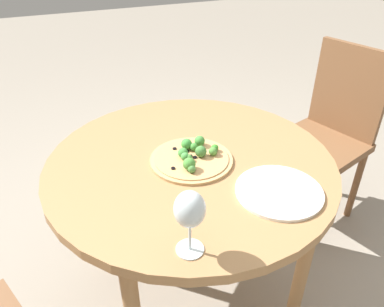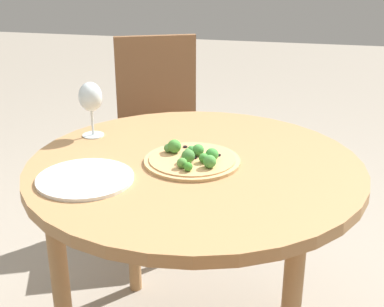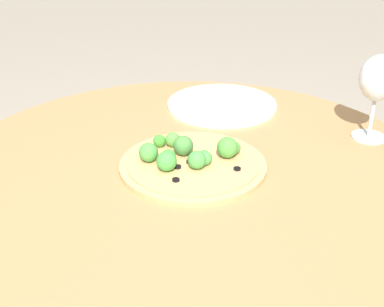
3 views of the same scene
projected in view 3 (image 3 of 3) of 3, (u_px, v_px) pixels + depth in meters
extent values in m
cylinder|color=#A87A4C|center=(190.00, 177.00, 1.05)|extent=(1.01, 1.01, 0.03)
cylinder|color=#A87A4C|center=(198.00, 207.00, 1.61)|extent=(0.05, 0.05, 0.69)
cylinder|color=#A87A4C|center=(0.00, 307.00, 1.24)|extent=(0.05, 0.05, 0.69)
cylinder|color=brown|center=(37.00, 233.00, 1.71)|extent=(0.04, 0.04, 0.43)
cylinder|color=tan|center=(192.00, 165.00, 1.05)|extent=(0.29, 0.29, 0.01)
cylinder|color=tan|center=(192.00, 162.00, 1.04)|extent=(0.26, 0.26, 0.00)
sphere|color=#4F8A41|center=(234.00, 148.00, 1.06)|extent=(0.03, 0.03, 0.03)
sphere|color=#4B8B3C|center=(204.00, 156.00, 1.04)|extent=(0.02, 0.02, 0.02)
sphere|color=#479844|center=(204.00, 158.00, 1.02)|extent=(0.03, 0.03, 0.03)
sphere|color=#469742|center=(197.00, 160.00, 1.01)|extent=(0.04, 0.04, 0.04)
sphere|color=#48933E|center=(149.00, 152.00, 1.03)|extent=(0.04, 0.04, 0.04)
sphere|color=#52943D|center=(173.00, 140.00, 1.09)|extent=(0.03, 0.03, 0.03)
sphere|color=green|center=(167.00, 161.00, 1.00)|extent=(0.04, 0.04, 0.04)
sphere|color=#46823A|center=(183.00, 146.00, 1.06)|extent=(0.04, 0.04, 0.04)
sphere|color=#499239|center=(227.00, 148.00, 1.05)|extent=(0.04, 0.04, 0.04)
sphere|color=#3C902D|center=(158.00, 141.00, 1.09)|extent=(0.03, 0.03, 0.03)
sphere|color=#47933A|center=(169.00, 156.00, 1.03)|extent=(0.03, 0.03, 0.03)
cylinder|color=black|center=(237.00, 169.00, 1.01)|extent=(0.01, 0.01, 0.00)
cylinder|color=black|center=(177.00, 166.00, 1.02)|extent=(0.01, 0.01, 0.00)
cylinder|color=black|center=(176.00, 180.00, 0.97)|extent=(0.01, 0.01, 0.00)
cylinder|color=black|center=(191.00, 157.00, 1.05)|extent=(0.01, 0.01, 0.00)
cylinder|color=black|center=(191.00, 161.00, 1.04)|extent=(0.01, 0.01, 0.00)
cylinder|color=silver|center=(368.00, 137.00, 1.17)|extent=(0.07, 0.07, 0.00)
cylinder|color=silver|center=(372.00, 118.00, 1.15)|extent=(0.01, 0.01, 0.08)
ellipsoid|color=silver|center=(378.00, 78.00, 1.11)|extent=(0.08, 0.08, 0.10)
cylinder|color=white|center=(222.00, 105.00, 1.32)|extent=(0.27, 0.27, 0.01)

